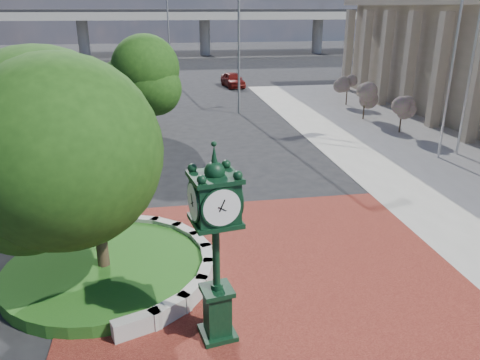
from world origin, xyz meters
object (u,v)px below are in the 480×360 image
Objects in this scene: flagpole_a at (455,50)px; street_lamp_near at (242,32)px; street_lamp_far at (170,30)px; flagpole_b at (474,48)px; parked_car at (233,80)px; post_clock at (216,239)px.

street_lamp_near is at bearing 123.40° from flagpole_a.
flagpole_b is at bearing -65.20° from street_lamp_far.
flagpole_a is 0.99× the size of flagpole_b.
flagpole_a is 1.48m from flagpole_b.
street_lamp_far is (-14.94, 32.33, -0.41)m from flagpole_b.
flagpole_a is at bearing -81.72° from parked_car.
parked_car is 27.62m from flagpole_b.
post_clock is at bearing -90.46° from street_lamp_far.
post_clock is 0.49× the size of street_lamp_near.
flagpole_a is 1.09× the size of street_lamp_near.
flagpole_a reaches higher than post_clock.
post_clock is 0.45× the size of flagpole_a.
street_lamp_far is at bearing 112.43° from flagpole_a.
street_lamp_near is (-10.18, 12.85, 0.25)m from flagpole_b.
post_clock is 1.15× the size of parked_car.
flagpole_b is 35.61m from street_lamp_far.
flagpole_a is 1.22× the size of street_lamp_far.
post_clock reaches higher than parked_car.
parked_car is at bearing 80.68° from post_clock.
flagpole_b reaches higher than street_lamp_far.
street_lamp_near is 1.12× the size of street_lamp_far.
street_lamp_near reaches higher than street_lamp_far.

